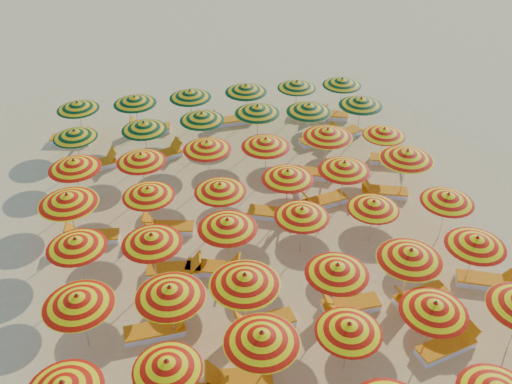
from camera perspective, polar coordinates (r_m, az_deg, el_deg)
ground at (r=19.59m, az=0.33°, el=-4.64°), size 120.00×120.00×0.00m
umbrella_7 at (r=14.11m, az=-8.90°, el=-16.72°), size 2.02×2.02×1.79m
umbrella_8 at (r=14.21m, az=0.57°, el=-14.30°), size 2.53×2.53×2.02m
umbrella_9 at (r=14.81m, az=9.29°, el=-13.24°), size 2.12×2.12×1.83m
umbrella_10 at (r=15.68m, az=17.43°, el=-10.93°), size 2.34×2.34×1.91m
umbrella_12 at (r=15.72m, az=-17.41°, el=-10.29°), size 2.51×2.51×2.02m
umbrella_13 at (r=15.39m, az=-8.60°, el=-9.83°), size 2.24×2.24×2.03m
umbrella_14 at (r=15.48m, az=-1.13°, el=-8.71°), size 2.06×2.06×2.09m
umbrella_15 at (r=16.13m, az=8.13°, el=-7.62°), size 2.26×2.26×1.93m
umbrella_16 at (r=16.86m, az=15.19°, el=-6.04°), size 2.32×2.32×2.03m
umbrella_17 at (r=18.07m, az=21.18°, el=-4.65°), size 1.92×1.92×1.92m
umbrella_18 at (r=17.65m, az=-17.57°, el=-4.87°), size 2.35×2.35×1.90m
umbrella_19 at (r=17.20m, az=-10.39°, el=-4.62°), size 1.89×1.89×1.94m
umbrella_20 at (r=17.43m, az=-2.88°, el=-3.19°), size 2.25×2.25×1.99m
umbrella_21 at (r=18.06m, az=4.62°, el=-2.05°), size 2.31×2.31×1.88m
umbrella_22 at (r=18.82m, az=11.69°, el=-1.26°), size 1.93×1.93×1.81m
umbrella_23 at (r=19.67m, az=18.64°, el=-0.56°), size 1.87×1.87×1.87m
umbrella_24 at (r=19.29m, az=-18.33°, el=-0.65°), size 2.50×2.50×2.07m
umbrella_25 at (r=19.26m, az=-10.74°, el=0.02°), size 1.86×1.86×1.87m
umbrella_26 at (r=19.14m, az=-3.62°, el=0.44°), size 2.04×2.04×1.88m
umbrella_27 at (r=19.70m, az=3.19°, el=1.76°), size 2.28×2.28×1.94m
umbrella_28 at (r=20.31m, az=8.83°, el=2.58°), size 2.34×2.34×1.96m
umbrella_29 at (r=21.21m, az=14.88°, el=3.63°), size 2.50×2.50×2.09m
umbrella_30 at (r=21.14m, az=-17.73°, el=2.67°), size 2.05×2.05×1.98m
umbrella_31 at (r=21.02m, az=-11.42°, el=3.39°), size 2.39×2.39×1.93m
umbrella_32 at (r=21.40m, az=-4.93°, el=4.67°), size 1.89×1.89×1.93m
umbrella_33 at (r=21.45m, az=0.98°, el=4.98°), size 2.37×2.37×1.97m
umbrella_34 at (r=22.08m, az=7.18°, el=5.89°), size 2.47×2.47×2.06m
umbrella_35 at (r=23.02m, az=12.70°, el=5.89°), size 2.07×2.07×1.79m
umbrella_36 at (r=23.37m, az=-17.68°, el=5.58°), size 2.19×2.19×1.83m
umbrella_37 at (r=23.08m, az=-11.15°, el=6.50°), size 2.13×2.13×1.91m
umbrella_38 at (r=23.42m, az=-5.44°, el=7.54°), size 2.00×2.00×1.93m
umbrella_39 at (r=23.67m, az=0.14°, el=8.26°), size 2.17×2.17×2.04m
umbrella_40 at (r=23.91m, az=5.31°, el=8.38°), size 2.31×2.31×2.03m
umbrella_41 at (r=24.79m, az=10.46°, el=8.88°), size 1.93×1.93×1.99m
umbrella_42 at (r=25.41m, az=-17.43°, el=8.25°), size 1.94×1.94×1.89m
umbrella_43 at (r=25.15m, az=-12.05°, el=8.99°), size 2.24×2.24×1.95m
umbrella_44 at (r=25.30m, az=-6.61°, el=9.71°), size 2.09×2.09×1.95m
umbrella_45 at (r=25.57m, az=-1.01°, el=10.32°), size 2.09×2.09×1.99m
umbrella_46 at (r=26.23m, az=4.10°, el=10.67°), size 2.09×2.09×1.87m
umbrella_47 at (r=26.68m, az=8.61°, el=10.85°), size 2.37×2.37×1.89m
lounger_3 at (r=15.48m, az=-1.84°, el=-18.23°), size 1.80×0.83×0.69m
lounger_4 at (r=16.96m, az=18.55°, el=-14.41°), size 1.82×0.93×0.69m
lounger_5 at (r=16.73m, az=-9.93°, el=-13.48°), size 1.75×0.63×0.69m
lounger_6 at (r=16.67m, az=0.79°, el=-12.98°), size 1.79×0.77×0.69m
lounger_7 at (r=17.35m, az=9.31°, el=-11.11°), size 1.74×0.60×0.69m
lounger_8 at (r=18.06m, az=16.07°, el=-10.01°), size 1.81×0.90×0.69m
lounger_9 at (r=19.21m, az=22.03°, el=-8.24°), size 1.82×1.23×0.69m
lounger_10 at (r=18.38m, az=-8.06°, el=-7.71°), size 1.80×0.83×0.69m
lounger_11 at (r=18.30m, az=-4.21°, el=-7.61°), size 1.83×1.14×0.69m
lounger_12 at (r=20.18m, az=-16.06°, el=-4.36°), size 1.79×0.80×0.69m
lounger_13 at (r=20.02m, az=-8.81°, el=-3.55°), size 1.82×0.95×0.69m
lounger_14 at (r=20.43m, az=1.74°, el=-2.16°), size 1.82×1.23×0.69m
lounger_15 at (r=21.16m, az=6.76°, el=-0.92°), size 1.81×0.89×0.69m
lounger_16 at (r=22.03m, az=12.60°, el=0.04°), size 1.83×1.14×0.69m
lounger_17 at (r=22.65m, az=5.82°, el=1.88°), size 1.82×1.22×0.69m
lounger_18 at (r=24.05m, az=13.47°, el=3.18°), size 1.83×1.14×0.69m
lounger_19 at (r=23.93m, az=-15.67°, el=2.62°), size 1.82×0.98×0.69m
lounger_20 at (r=23.98m, az=-9.35°, el=3.64°), size 1.83×1.12×0.69m
lounger_21 at (r=24.98m, az=6.32°, el=5.32°), size 1.82×1.01×0.69m
lounger_22 at (r=25.43m, az=8.73°, el=5.68°), size 1.82×1.22×0.69m
lounger_23 at (r=26.06m, az=-17.95°, el=5.06°), size 1.82×0.98×0.69m
lounger_24 at (r=26.07m, az=-10.56°, el=6.29°), size 1.79×0.80×0.69m
lounger_25 at (r=26.30m, az=-2.33°, el=7.17°), size 1.76×0.65×0.69m
lounger_26 at (r=26.83m, az=5.35°, el=7.64°), size 1.82×1.26×0.69m
lounger_27 at (r=26.97m, az=7.29°, el=7.66°), size 1.82×1.18×0.69m
beachgoer_a at (r=20.30m, az=4.02°, el=-0.40°), size 0.64×0.64×1.50m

